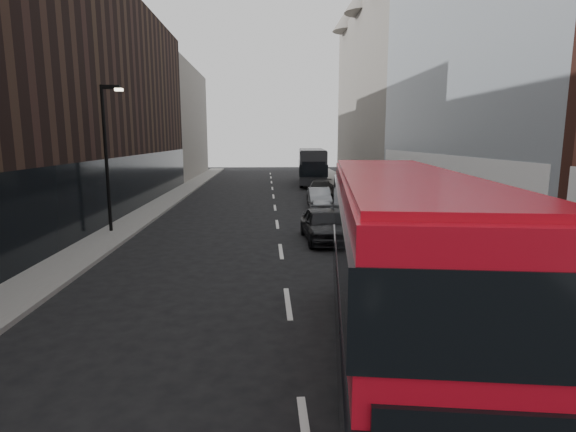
{
  "coord_description": "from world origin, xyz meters",
  "views": [
    {
      "loc": [
        -0.6,
        -4.21,
        4.66
      ],
      "look_at": [
        0.01,
        8.25,
        2.5
      ],
      "focal_mm": 28.0,
      "sensor_mm": 36.0,
      "label": 1
    }
  ],
  "objects": [
    {
      "name": "sidewalk_left",
      "position": [
        -8.0,
        25.0,
        0.07
      ],
      "size": [
        2.0,
        80.0,
        0.15
      ],
      "primitive_type": "cube",
      "color": "slate",
      "rests_on": "ground"
    },
    {
      "name": "grey_bus",
      "position": [
        4.1,
        41.82,
        1.92
      ],
      "size": [
        3.36,
        11.24,
        3.58
      ],
      "rotation": [
        0.0,
        0.0,
        -0.07
      ],
      "color": "black",
      "rests_on": "ground"
    },
    {
      "name": "building_modern_block",
      "position": [
        11.47,
        21.0,
        9.9
      ],
      "size": [
        5.03,
        22.0,
        20.0
      ],
      "color": "#B0B7BB",
      "rests_on": "ground"
    },
    {
      "name": "car_a",
      "position": [
        2.01,
        15.94,
        0.76
      ],
      "size": [
        1.97,
        4.51,
        1.51
      ],
      "primitive_type": "imported",
      "rotation": [
        0.0,
        0.0,
        0.04
      ],
      "color": "black",
      "rests_on": "ground"
    },
    {
      "name": "car_c",
      "position": [
        3.59,
        29.79,
        0.74
      ],
      "size": [
        2.66,
        5.3,
        1.48
      ],
      "primitive_type": "imported",
      "rotation": [
        0.0,
        0.0,
        -0.12
      ],
      "color": "black",
      "rests_on": "ground"
    },
    {
      "name": "building_left_far",
      "position": [
        -11.5,
        52.0,
        6.5
      ],
      "size": [
        5.0,
        20.0,
        13.0
      ],
      "primitive_type": "cube",
      "color": "slate",
      "rests_on": "ground"
    },
    {
      "name": "building_victorian",
      "position": [
        11.38,
        44.0,
        9.66
      ],
      "size": [
        6.5,
        24.0,
        21.0
      ],
      "color": "slate",
      "rests_on": "ground"
    },
    {
      "name": "sidewalk_right",
      "position": [
        7.5,
        25.0,
        0.07
      ],
      "size": [
        3.0,
        80.0,
        0.15
      ],
      "primitive_type": "cube",
      "color": "slate",
      "rests_on": "ground"
    },
    {
      "name": "building_left_mid",
      "position": [
        -11.5,
        30.0,
        7.0
      ],
      "size": [
        5.0,
        24.0,
        14.0
      ],
      "primitive_type": "cube",
      "color": "black",
      "rests_on": "ground"
    },
    {
      "name": "red_bus",
      "position": [
        1.94,
        4.15,
        2.24
      ],
      "size": [
        3.71,
        10.17,
        4.04
      ],
      "rotation": [
        0.0,
        0.0,
        -0.14
      ],
      "color": "#B70B1A",
      "rests_on": "ground"
    },
    {
      "name": "car_b",
      "position": [
        3.02,
        26.0,
        0.67
      ],
      "size": [
        1.56,
        4.13,
        1.34
      ],
      "primitive_type": "imported",
      "rotation": [
        0.0,
        0.0,
        -0.03
      ],
      "color": "gray",
      "rests_on": "ground"
    },
    {
      "name": "street_lamp",
      "position": [
        -8.22,
        18.0,
        4.18
      ],
      "size": [
        1.06,
        0.22,
        7.0
      ],
      "color": "black",
      "rests_on": "sidewalk_left"
    }
  ]
}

